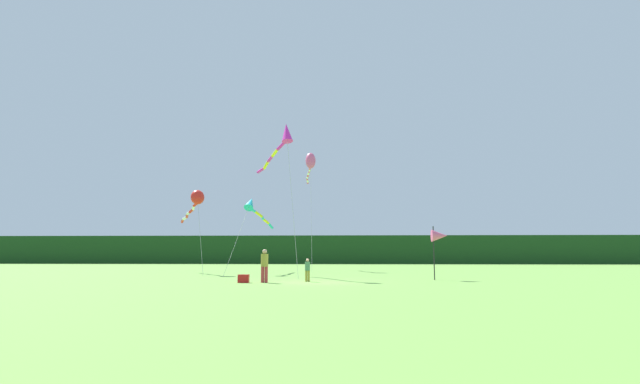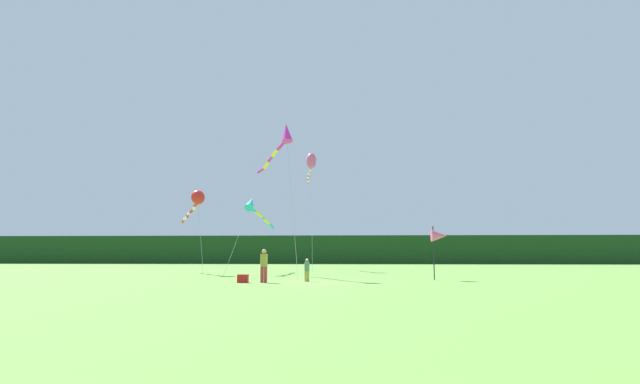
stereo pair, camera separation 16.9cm
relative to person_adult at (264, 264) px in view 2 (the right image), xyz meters
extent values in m
plane|color=#6B9E42|center=(2.57, 0.58, -0.96)|extent=(120.00, 120.00, 0.00)
cube|color=#193D19|center=(2.57, 45.58, 1.06)|extent=(108.00, 3.53, 4.05)
cylinder|color=#B23338|center=(-0.09, 0.00, -0.55)|extent=(0.17, 0.17, 0.83)
cylinder|color=#B23338|center=(0.09, 0.00, -0.55)|extent=(0.17, 0.17, 0.83)
cylinder|color=olive|center=(0.00, 0.00, 0.19)|extent=(0.38, 0.38, 0.66)
sphere|color=tan|center=(0.00, 0.00, 0.64)|extent=(0.24, 0.24, 0.24)
cylinder|color=olive|center=(2.10, 1.03, -0.67)|extent=(0.12, 0.12, 0.59)
cylinder|color=olive|center=(2.23, 1.03, -0.67)|extent=(0.12, 0.12, 0.59)
cylinder|color=#3F724C|center=(2.17, 1.03, -0.14)|extent=(0.27, 0.27, 0.47)
sphere|color=tan|center=(2.17, 1.03, 0.18)|extent=(0.17, 0.17, 0.17)
cube|color=red|center=(-1.07, -0.11, -0.75)|extent=(0.56, 0.32, 0.42)
cylinder|color=black|center=(9.32, 3.06, 0.57)|extent=(0.06, 0.06, 3.07)
cone|color=#E5598C|center=(9.67, 3.06, 1.56)|extent=(0.90, 0.70, 0.70)
cylinder|color=#B2B2B2|center=(-3.25, 8.15, 1.66)|extent=(0.83, 4.51, 5.26)
cone|color=#1EB7CC|center=(-2.85, 10.39, 4.28)|extent=(0.94, 1.34, 1.26)
cylinder|color=#1EB7CC|center=(-2.77, 10.88, 3.81)|extent=(0.36, 1.03, 0.32)
cylinder|color=yellow|center=(-2.50, 11.81, 3.59)|extent=(0.60, 1.04, 0.51)
cylinder|color=#1EB7CC|center=(-2.33, 12.75, 3.36)|extent=(0.26, 1.02, 0.33)
cylinder|color=yellow|center=(-2.21, 13.71, 3.15)|extent=(0.50, 1.05, 0.47)
cylinder|color=#1EB7CC|center=(-1.97, 14.66, 2.84)|extent=(0.40, 1.07, 0.53)
cylinder|color=#B2B2B2|center=(0.97, 4.25, 3.70)|extent=(1.03, 2.06, 9.33)
cone|color=#E026B2|center=(0.47, 5.26, 8.36)|extent=(1.09, 1.22, 1.42)
cylinder|color=#E026B2|center=(0.11, 5.76, 7.66)|extent=(0.91, 1.17, 0.57)
cylinder|color=yellow|center=(-0.51, 6.82, 7.36)|extent=(0.71, 1.23, 0.42)
cylinder|color=#E026B2|center=(-1.00, 7.95, 7.17)|extent=(0.67, 1.24, 0.36)
cylinder|color=yellow|center=(-1.47, 9.09, 6.94)|extent=(0.68, 1.25, 0.49)
cylinder|color=#E026B2|center=(-2.04, 10.17, 6.74)|extent=(0.84, 1.16, 0.32)
cylinder|color=#B2B2B2|center=(-6.04, 8.59, 1.86)|extent=(1.33, 2.44, 5.65)
ellipsoid|color=red|center=(-6.70, 9.79, 4.68)|extent=(1.41, 1.46, 1.29)
cylinder|color=red|center=(-6.91, 10.07, 4.17)|extent=(0.61, 0.71, 0.34)
cylinder|color=white|center=(-7.25, 10.67, 4.00)|extent=(0.46, 0.77, 0.39)
cylinder|color=red|center=(-7.59, 11.27, 3.81)|extent=(0.63, 0.71, 0.38)
cylinder|color=white|center=(-8.01, 11.83, 3.67)|extent=(0.57, 0.71, 0.28)
cylinder|color=red|center=(-8.32, 12.44, 3.53)|extent=(0.45, 0.77, 0.39)
cylinder|color=white|center=(-8.68, 13.03, 3.36)|extent=(0.64, 0.68, 0.34)
cylinder|color=red|center=(-9.06, 13.61, 3.20)|extent=(0.50, 0.76, 0.38)
cylinder|color=#B2B2B2|center=(1.32, 16.47, 4.08)|extent=(0.49, 4.82, 10.10)
ellipsoid|color=#E5598C|center=(1.09, 18.87, 9.13)|extent=(1.04, 1.20, 1.73)
cylinder|color=#E5598C|center=(1.03, 19.07, 8.45)|extent=(0.33, 0.49, 0.28)
cylinder|color=white|center=(0.95, 19.47, 8.35)|extent=(0.23, 0.47, 0.30)
cylinder|color=#E5598C|center=(0.89, 19.87, 8.27)|extent=(0.28, 0.47, 0.26)
cylinder|color=white|center=(0.79, 20.27, 8.18)|extent=(0.33, 0.51, 0.32)
cylinder|color=#E5598C|center=(0.71, 20.67, 8.04)|extent=(0.25, 0.50, 0.33)
cylinder|color=white|center=(0.64, 21.08, 7.92)|extent=(0.30, 0.49, 0.28)
cylinder|color=#E5598C|center=(0.58, 21.48, 7.82)|extent=(0.22, 0.47, 0.31)
cylinder|color=white|center=(0.59, 21.89, 7.69)|extent=(0.25, 0.49, 0.33)
cylinder|color=#E5598C|center=(0.58, 22.30, 7.58)|extent=(0.26, 0.48, 0.28)
camera|label=1|loc=(4.13, -25.08, 0.56)|focal=26.96mm
camera|label=2|loc=(4.30, -25.07, 0.56)|focal=26.96mm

